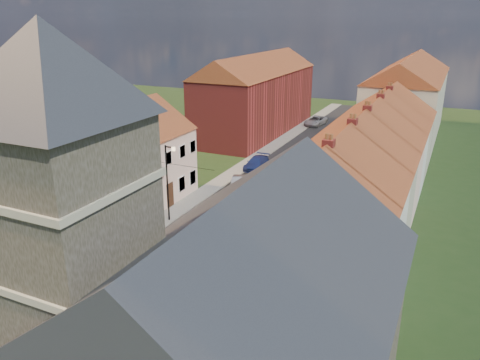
% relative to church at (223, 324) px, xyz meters
% --- Properties ---
extents(road, '(7.00, 90.00, 0.02)m').
position_rel_church_xyz_m(road, '(-9.36, 26.68, -5.87)').
color(road, black).
rests_on(road, ground).
extents(pavement_left, '(1.80, 90.00, 0.12)m').
position_rel_church_xyz_m(pavement_left, '(-13.76, 26.68, -5.82)').
color(pavement_left, '#9F9B90').
rests_on(pavement_left, ground).
extents(pavement_right, '(1.80, 90.00, 0.12)m').
position_rel_church_xyz_m(pavement_right, '(-4.96, 26.68, -5.82)').
color(pavement_right, '#9F9B90').
rests_on(pavement_right, ground).
extents(church, '(11.25, 14.25, 15.20)m').
position_rel_church_xyz_m(church, '(0.00, 0.00, 0.00)').
color(church, '#3F3A2C').
rests_on(church, ground).
extents(cottage_r_tudor, '(8.30, 5.20, 9.00)m').
position_rel_church_xyz_m(cottage_r_tudor, '(-0.09, 9.37, -1.41)').
color(cottage_r_tudor, '#AFAD93').
rests_on(cottage_r_tudor, ground).
extents(cottage_r_white_near, '(8.30, 6.00, 9.00)m').
position_rel_church_xyz_m(cottage_r_white_near, '(-0.06, 14.77, -1.40)').
color(cottage_r_white_near, beige).
rests_on(cottage_r_white_near, ground).
extents(cottage_r_cream_mid, '(8.30, 5.20, 9.00)m').
position_rel_church_xyz_m(cottage_r_cream_mid, '(-0.06, 20.17, -1.40)').
color(cottage_r_cream_mid, '#AFAD93').
rests_on(cottage_r_cream_mid, ground).
extents(cottage_r_pink, '(8.30, 6.00, 9.00)m').
position_rel_church_xyz_m(cottage_r_pink, '(-0.06, 25.57, -1.40)').
color(cottage_r_pink, beige).
rests_on(cottage_r_pink, ground).
extents(cottage_r_white_far, '(8.30, 5.20, 9.00)m').
position_rel_church_xyz_m(cottage_r_white_far, '(-0.06, 30.97, -1.40)').
color(cottage_r_white_far, beige).
rests_on(cottage_r_white_far, ground).
extents(cottage_r_cream_far, '(8.30, 6.00, 9.00)m').
position_rel_church_xyz_m(cottage_r_cream_far, '(-0.06, 36.37, -1.40)').
color(cottage_r_cream_far, '#AFAD93').
rests_on(cottage_r_cream_far, ground).
extents(cottage_l_white, '(8.30, 6.90, 8.80)m').
position_rel_church_xyz_m(cottage_l_white, '(-18.66, 8.62, -1.51)').
color(cottage_l_white, beige).
rests_on(cottage_l_white, ground).
extents(cottage_l_brick_mid, '(8.30, 5.70, 9.10)m').
position_rel_church_xyz_m(cottage_l_brick_mid, '(-18.66, 14.72, -1.35)').
color(cottage_l_brick_mid, beige).
rests_on(cottage_l_brick_mid, ground).
extents(cottage_l_pink, '(8.30, 6.30, 8.80)m').
position_rel_church_xyz_m(cottage_l_pink, '(-18.66, 20.52, -1.51)').
color(cottage_l_pink, beige).
rests_on(cottage_l_pink, ground).
extents(block_right_far, '(8.30, 24.20, 10.50)m').
position_rel_church_xyz_m(block_right_far, '(-0.06, 51.68, -0.58)').
color(block_right_far, '#AFAD93').
rests_on(block_right_far, ground).
extents(block_left_far, '(8.30, 24.20, 10.50)m').
position_rel_church_xyz_m(block_left_far, '(-18.66, 46.68, -0.58)').
color(block_left_far, maroon).
rests_on(block_left_far, ground).
extents(lamppost, '(0.88, 0.15, 6.00)m').
position_rel_church_xyz_m(lamppost, '(-13.17, 16.68, -2.34)').
color(lamppost, black).
rests_on(lamppost, pavement_left).
extents(car_near, '(1.89, 3.91, 1.29)m').
position_rel_church_xyz_m(car_near, '(-11.09, 0.06, -5.23)').
color(car_near, black).
rests_on(car_near, ground).
extents(car_mid, '(2.63, 4.47, 1.39)m').
position_rel_church_xyz_m(car_mid, '(-10.91, 24.68, -5.18)').
color(car_mid, '#B1B6B9').
rests_on(car_mid, ground).
extents(car_far, '(1.77, 4.19, 1.21)m').
position_rel_church_xyz_m(car_far, '(-12.31, 31.70, -5.27)').
color(car_far, navy).
rests_on(car_far, ground).
extents(car_distant, '(2.71, 4.91, 1.30)m').
position_rel_church_xyz_m(car_distant, '(-12.45, 53.91, -5.23)').
color(car_distant, '#A6A8AE').
rests_on(car_distant, ground).
extents(pedestrian_left, '(0.63, 0.45, 1.62)m').
position_rel_church_xyz_m(pedestrian_left, '(-14.46, 6.85, -4.95)').
color(pedestrian_left, black).
rests_on(pedestrian_left, pavement_left).
extents(pedestrian_right, '(1.05, 0.93, 1.80)m').
position_rel_church_xyz_m(pedestrian_right, '(-4.26, 12.14, -4.86)').
color(pedestrian_right, black).
rests_on(pedestrian_right, pavement_right).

